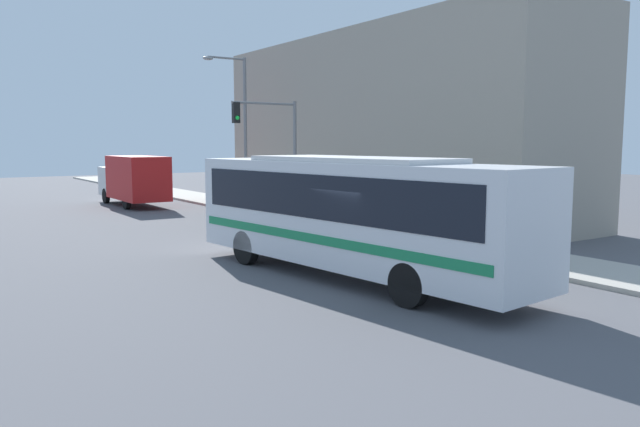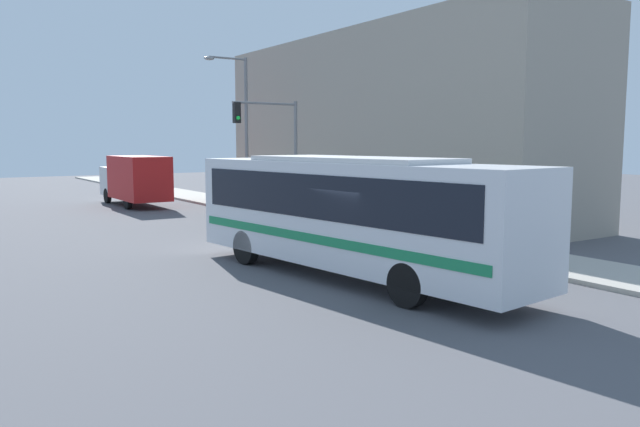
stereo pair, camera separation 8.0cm
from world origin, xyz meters
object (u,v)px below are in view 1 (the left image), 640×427
city_bus (351,209)px  pedestrian_near_corner (315,199)px  delivery_truck (133,179)px  fire_hydrant (412,231)px  street_lamp (240,121)px  parking_meter (336,205)px  traffic_light_pole (274,139)px

city_bus → pedestrian_near_corner: 12.42m
delivery_truck → pedestrian_near_corner: (4.86, -11.87, -0.52)m
fire_hydrant → pedestrian_near_corner: 7.77m
delivery_truck → street_lamp: (3.96, -6.04, 3.22)m
street_lamp → pedestrian_near_corner: (0.91, -5.83, -3.75)m
city_bus → fire_hydrant: (5.08, 3.17, -1.37)m
city_bus → pedestrian_near_corner: (5.94, 10.87, -0.84)m
delivery_truck → street_lamp: size_ratio=0.90×
parking_meter → pedestrian_near_corner: pedestrian_near_corner is taller
fire_hydrant → delivery_truck: bearing=101.5°
delivery_truck → street_lamp: 7.91m
delivery_truck → parking_meter: bearing=-74.9°
parking_meter → street_lamp: (-0.04, 8.76, 3.74)m
city_bus → street_lamp: 17.68m
fire_hydrant → parking_meter: 4.80m
traffic_light_pole → pedestrian_near_corner: size_ratio=2.99×
city_bus → fire_hydrant: size_ratio=14.31×
fire_hydrant → pedestrian_near_corner: bearing=83.6°
city_bus → street_lamp: street_lamp is taller
delivery_truck → traffic_light_pole: size_ratio=1.33×
street_lamp → pedestrian_near_corner: size_ratio=4.40×
pedestrian_near_corner → parking_meter: bearing=-106.5°
delivery_truck → parking_meter: 15.34m
delivery_truck → fire_hydrant: 20.00m
pedestrian_near_corner → fire_hydrant: bearing=-96.4°
city_bus → traffic_light_pole: bearing=63.8°
city_bus → traffic_light_pole: size_ratio=2.10×
delivery_truck → street_lamp: street_lamp is taller
delivery_truck → pedestrian_near_corner: delivery_truck is taller
pedestrian_near_corner → traffic_light_pole: bearing=162.1°
street_lamp → fire_hydrant: bearing=-89.8°
city_bus → parking_meter: size_ratio=8.20×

